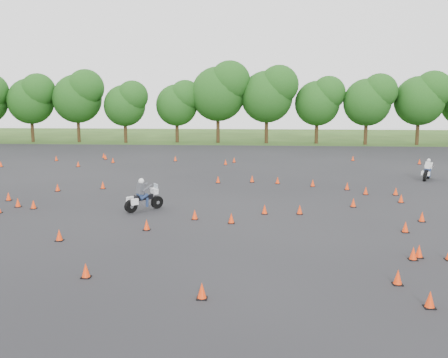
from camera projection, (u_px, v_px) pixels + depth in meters
name	position (u px, v px, depth m)	size (l,w,h in m)	color
ground	(218.00, 217.00, 23.81)	(140.00, 140.00, 0.00)	#2D5119
asphalt_pad	(226.00, 193.00, 29.71)	(62.00, 62.00, 0.00)	black
treeline	(250.00, 107.00, 57.87)	(86.75, 32.34, 10.76)	#1B4A15
traffic_cones	(228.00, 192.00, 28.93)	(36.64, 33.37, 0.45)	#FF390A
rider_grey	(144.00, 194.00, 25.06)	(2.17, 0.67, 1.68)	#3D3F44
rider_white	(427.00, 169.00, 34.57)	(1.96, 0.60, 1.51)	silver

